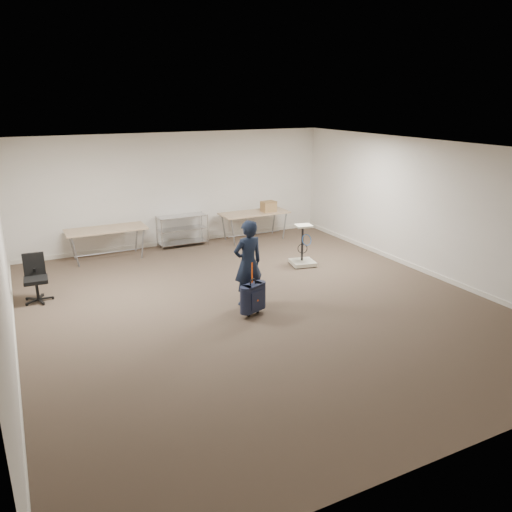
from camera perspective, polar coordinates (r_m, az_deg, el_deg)
ground at (r=9.13m, az=0.10°, el=-5.55°), size 9.00×9.00×0.00m
room_shell at (r=10.28m, az=-3.35°, el=-2.56°), size 8.00×9.00×9.00m
folding_table_left at (r=11.97m, az=-16.75°, el=2.78°), size 1.80×0.75×0.73m
folding_table_right at (r=13.11m, az=-0.19°, el=4.79°), size 1.80×0.75×0.73m
wire_shelf at (r=12.69m, az=-8.42°, el=3.07°), size 1.22×0.47×0.80m
person at (r=8.88m, az=-0.92°, el=-0.81°), size 0.61×0.43×1.57m
suitcase at (r=8.58m, az=-0.35°, el=-4.78°), size 0.40×0.31×0.96m
office_chair at (r=10.05m, az=-23.76°, el=-3.26°), size 0.53×0.53×0.88m
equipment_cart at (r=11.19m, az=5.37°, el=0.14°), size 0.59×0.59×0.93m
cardboard_box at (r=13.17m, az=1.44°, el=5.69°), size 0.38×0.29×0.27m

